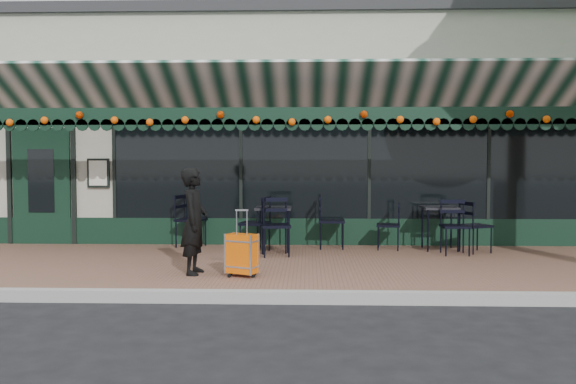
{
  "coord_description": "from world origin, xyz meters",
  "views": [
    {
      "loc": [
        0.27,
        -7.41,
        1.74
      ],
      "look_at": [
        -0.03,
        1.6,
        1.27
      ],
      "focal_mm": 38.0,
      "sensor_mm": 36.0,
      "label": 1
    }
  ],
  "objects_px": {
    "chair_a_front": "(455,227)",
    "cafe_table_a": "(440,211)",
    "chair_b_front": "(275,226)",
    "chair_a_left": "(388,226)",
    "chair_b_left": "(255,224)",
    "woman": "(194,221)",
    "chair_b_right": "(332,222)",
    "chair_solo": "(191,220)",
    "suitcase": "(242,254)",
    "cafe_table_b": "(274,211)",
    "chair_a_right": "(476,226)"
  },
  "relations": [
    {
      "from": "chair_a_left",
      "to": "chair_a_right",
      "type": "bearing_deg",
      "value": 86.16
    },
    {
      "from": "chair_a_left",
      "to": "cafe_table_b",
      "type": "bearing_deg",
      "value": -75.61
    },
    {
      "from": "chair_b_left",
      "to": "chair_b_right",
      "type": "bearing_deg",
      "value": 122.97
    },
    {
      "from": "cafe_table_a",
      "to": "chair_b_front",
      "type": "height_order",
      "value": "chair_b_front"
    },
    {
      "from": "chair_a_right",
      "to": "chair_b_right",
      "type": "bearing_deg",
      "value": 58.22
    },
    {
      "from": "suitcase",
      "to": "chair_b_front",
      "type": "relative_size",
      "value": 0.93
    },
    {
      "from": "chair_b_front",
      "to": "chair_solo",
      "type": "xyz_separation_m",
      "value": [
        -1.61,
        1.0,
        -0.0
      ]
    },
    {
      "from": "cafe_table_a",
      "to": "chair_b_right",
      "type": "bearing_deg",
      "value": 177.09
    },
    {
      "from": "suitcase",
      "to": "chair_a_left",
      "type": "relative_size",
      "value": 1.08
    },
    {
      "from": "chair_a_left",
      "to": "chair_solo",
      "type": "xyz_separation_m",
      "value": [
        -3.58,
        0.2,
        0.06
      ]
    },
    {
      "from": "woman",
      "to": "chair_b_right",
      "type": "bearing_deg",
      "value": -35.27
    },
    {
      "from": "chair_a_left",
      "to": "chair_a_front",
      "type": "height_order",
      "value": "chair_a_front"
    },
    {
      "from": "chair_a_right",
      "to": "chair_b_front",
      "type": "relative_size",
      "value": 0.92
    },
    {
      "from": "woman",
      "to": "chair_b_left",
      "type": "bearing_deg",
      "value": -15.44
    },
    {
      "from": "cafe_table_a",
      "to": "chair_a_front",
      "type": "xyz_separation_m",
      "value": [
        0.13,
        -0.57,
        -0.23
      ]
    },
    {
      "from": "suitcase",
      "to": "cafe_table_b",
      "type": "distance_m",
      "value": 2.46
    },
    {
      "from": "chair_a_front",
      "to": "chair_a_right",
      "type": "bearing_deg",
      "value": 32.14
    },
    {
      "from": "woman",
      "to": "chair_solo",
      "type": "relative_size",
      "value": 1.52
    },
    {
      "from": "cafe_table_a",
      "to": "chair_a_right",
      "type": "relative_size",
      "value": 0.86
    },
    {
      "from": "chair_b_front",
      "to": "chair_a_left",
      "type": "bearing_deg",
      "value": 12.61
    },
    {
      "from": "chair_b_left",
      "to": "chair_a_left",
      "type": "bearing_deg",
      "value": 111.85
    },
    {
      "from": "chair_b_left",
      "to": "woman",
      "type": "bearing_deg",
      "value": -7.39
    },
    {
      "from": "chair_b_left",
      "to": "chair_solo",
      "type": "height_order",
      "value": "chair_b_left"
    },
    {
      "from": "chair_a_front",
      "to": "cafe_table_a",
      "type": "bearing_deg",
      "value": 102.47
    },
    {
      "from": "chair_a_front",
      "to": "chair_solo",
      "type": "distance_m",
      "value": 4.69
    },
    {
      "from": "woman",
      "to": "chair_b_front",
      "type": "bearing_deg",
      "value": -29.18
    },
    {
      "from": "suitcase",
      "to": "chair_a_right",
      "type": "relative_size",
      "value": 1.01
    },
    {
      "from": "woman",
      "to": "chair_b_left",
      "type": "distance_m",
      "value": 2.13
    },
    {
      "from": "cafe_table_b",
      "to": "chair_b_front",
      "type": "relative_size",
      "value": 0.78
    },
    {
      "from": "chair_solo",
      "to": "chair_a_right",
      "type": "bearing_deg",
      "value": -79.68
    },
    {
      "from": "chair_solo",
      "to": "chair_b_front",
      "type": "bearing_deg",
      "value": -105.66
    },
    {
      "from": "chair_a_right",
      "to": "chair_a_front",
      "type": "height_order",
      "value": "chair_a_front"
    },
    {
      "from": "woman",
      "to": "chair_b_right",
      "type": "distance_m",
      "value": 3.25
    },
    {
      "from": "woman",
      "to": "suitcase",
      "type": "relative_size",
      "value": 1.63
    },
    {
      "from": "cafe_table_b",
      "to": "chair_b_front",
      "type": "bearing_deg",
      "value": -83.72
    },
    {
      "from": "suitcase",
      "to": "chair_b_front",
      "type": "bearing_deg",
      "value": 103.09
    },
    {
      "from": "woman",
      "to": "cafe_table_b",
      "type": "bearing_deg",
      "value": -20.67
    },
    {
      "from": "chair_a_left",
      "to": "chair_b_right",
      "type": "bearing_deg",
      "value": -87.07
    },
    {
      "from": "cafe_table_a",
      "to": "chair_b_left",
      "type": "xyz_separation_m",
      "value": [
        -3.26,
        -0.44,
        -0.2
      ]
    },
    {
      "from": "chair_a_front",
      "to": "cafe_table_b",
      "type": "bearing_deg",
      "value": 172.98
    },
    {
      "from": "woman",
      "to": "suitcase",
      "type": "height_order",
      "value": "woman"
    },
    {
      "from": "cafe_table_a",
      "to": "chair_b_right",
      "type": "xyz_separation_m",
      "value": [
        -1.92,
        0.1,
        -0.21
      ]
    },
    {
      "from": "chair_b_left",
      "to": "chair_solo",
      "type": "bearing_deg",
      "value": -106.52
    },
    {
      "from": "chair_a_left",
      "to": "chair_solo",
      "type": "height_order",
      "value": "chair_solo"
    },
    {
      "from": "suitcase",
      "to": "chair_b_left",
      "type": "distance_m",
      "value": 2.19
    },
    {
      "from": "cafe_table_a",
      "to": "chair_a_right",
      "type": "bearing_deg",
      "value": -29.35
    },
    {
      "from": "suitcase",
      "to": "chair_b_front",
      "type": "distance_m",
      "value": 1.88
    },
    {
      "from": "suitcase",
      "to": "cafe_table_a",
      "type": "distance_m",
      "value": 4.19
    },
    {
      "from": "chair_a_right",
      "to": "chair_solo",
      "type": "xyz_separation_m",
      "value": [
        -5.04,
        0.51,
        0.04
      ]
    },
    {
      "from": "cafe_table_a",
      "to": "chair_a_front",
      "type": "distance_m",
      "value": 0.63
    }
  ]
}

